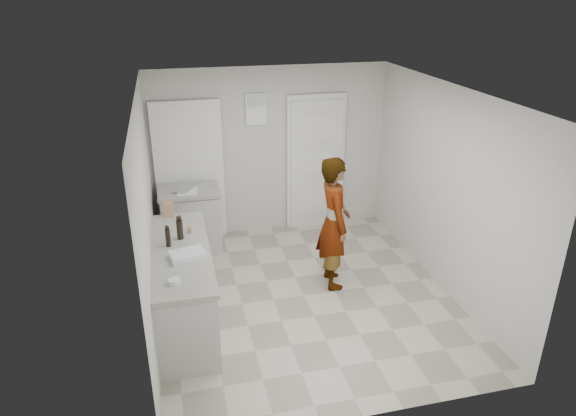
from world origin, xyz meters
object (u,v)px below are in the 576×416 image
object	(u,v)px
person	(334,223)
oil_cruet_b	(168,236)
spice_jar	(190,229)
cake_mix_box	(169,209)
egg_bowl	(174,281)
baking_dish	(188,255)
oil_cruet_a	(180,228)

from	to	relation	value
person	oil_cruet_b	xyz separation A→B (m)	(-1.98, -0.30, 0.20)
person	spice_jar	xyz separation A→B (m)	(-1.74, -0.02, 0.12)
cake_mix_box	oil_cruet_b	distance (m)	0.79
cake_mix_box	egg_bowl	world-z (taller)	cake_mix_box
person	egg_bowl	bearing A→B (deg)	123.11
spice_jar	baking_dish	bearing A→B (deg)	-96.19
oil_cruet_b	egg_bowl	distance (m)	0.80
cake_mix_box	oil_cruet_b	world-z (taller)	oil_cruet_b
cake_mix_box	oil_cruet_a	xyz separation A→B (m)	(0.11, -0.64, 0.04)
cake_mix_box	person	bearing A→B (deg)	-9.87
person	spice_jar	world-z (taller)	person
cake_mix_box	egg_bowl	distance (m)	1.58
person	oil_cruet_a	distance (m)	1.87
oil_cruet_b	cake_mix_box	bearing A→B (deg)	88.05
cake_mix_box	oil_cruet_b	xyz separation A→B (m)	(-0.03, -0.79, 0.02)
spice_jar	oil_cruet_a	xyz separation A→B (m)	(-0.12, -0.13, 0.10)
spice_jar	egg_bowl	xyz separation A→B (m)	(-0.22, -1.08, -0.02)
person	baking_dish	world-z (taller)	person
person	cake_mix_box	bearing A→B (deg)	79.97
person	egg_bowl	xyz separation A→B (m)	(-1.95, -1.10, 0.10)
cake_mix_box	spice_jar	size ratio (longest dim) A/B	2.44
oil_cruet_a	oil_cruet_b	xyz separation A→B (m)	(-0.13, -0.15, -0.02)
oil_cruet_b	spice_jar	bearing A→B (deg)	48.99
oil_cruet_a	oil_cruet_b	size ratio (longest dim) A/B	1.14
baking_dish	oil_cruet_b	bearing A→B (deg)	120.70
spice_jar	oil_cruet_a	world-z (taller)	oil_cruet_a
cake_mix_box	oil_cruet_a	world-z (taller)	oil_cruet_a
baking_dish	oil_cruet_a	bearing A→B (deg)	96.27
spice_jar	egg_bowl	size ratio (longest dim) A/B	0.68
person	cake_mix_box	distance (m)	2.02
egg_bowl	oil_cruet_a	bearing A→B (deg)	83.90
spice_jar	egg_bowl	distance (m)	1.10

